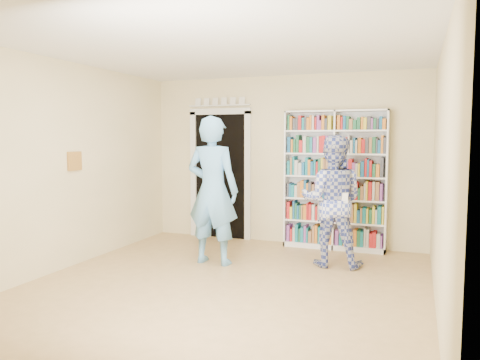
% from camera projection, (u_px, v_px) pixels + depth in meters
% --- Properties ---
extents(floor, '(5.00, 5.00, 0.00)m').
position_uv_depth(floor, '(224.00, 287.00, 5.36)').
color(floor, '#A68350').
rests_on(floor, ground).
extents(ceiling, '(5.00, 5.00, 0.00)m').
position_uv_depth(ceiling, '(223.00, 47.00, 5.12)').
color(ceiling, white).
rests_on(ceiling, wall_back).
extents(wall_back, '(4.50, 0.00, 4.50)m').
position_uv_depth(wall_back, '(283.00, 160.00, 7.57)').
color(wall_back, beige).
rests_on(wall_back, floor).
extents(wall_left, '(0.00, 5.00, 5.00)m').
position_uv_depth(wall_left, '(63.00, 166.00, 6.04)').
color(wall_left, beige).
rests_on(wall_left, floor).
extents(wall_right, '(0.00, 5.00, 5.00)m').
position_uv_depth(wall_right, '(441.00, 176.00, 4.45)').
color(wall_right, beige).
rests_on(wall_right, floor).
extents(bookshelf, '(1.54, 0.29, 2.12)m').
position_uv_depth(bookshelf, '(335.00, 180.00, 7.14)').
color(bookshelf, white).
rests_on(bookshelf, floor).
extents(doorway, '(1.10, 0.08, 2.43)m').
position_uv_depth(doorway, '(220.00, 169.00, 7.95)').
color(doorway, black).
rests_on(doorway, floor).
extents(wall_art, '(0.03, 0.25, 0.25)m').
position_uv_depth(wall_art, '(75.00, 161.00, 6.21)').
color(wall_art, brown).
rests_on(wall_art, wall_left).
extents(man_blue, '(0.74, 0.50, 2.00)m').
position_uv_depth(man_blue, '(213.00, 191.00, 6.30)').
color(man_blue, '#63A5DC').
rests_on(man_blue, floor).
extents(man_plaid, '(0.89, 0.72, 1.75)m').
position_uv_depth(man_plaid, '(332.00, 201.00, 6.20)').
color(man_plaid, '#3444A0').
rests_on(man_plaid, floor).
extents(paper_sheet, '(0.19, 0.01, 0.26)m').
position_uv_depth(paper_sheet, '(341.00, 203.00, 5.97)').
color(paper_sheet, white).
rests_on(paper_sheet, man_plaid).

